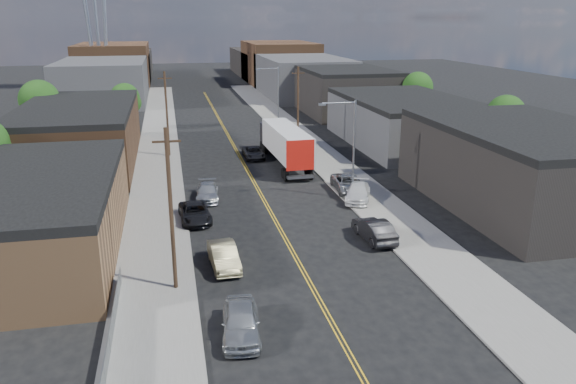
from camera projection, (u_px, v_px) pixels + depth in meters
name	position (u px, v px, depth m)	size (l,w,h in m)	color
ground	(225.00, 130.00, 82.53)	(260.00, 260.00, 0.00)	black
centerline	(238.00, 153.00, 68.52)	(0.32, 120.00, 0.01)	gold
sidewalk_left	(158.00, 156.00, 66.61)	(5.00, 140.00, 0.15)	slate
sidewalk_right	(313.00, 149.00, 70.40)	(5.00, 140.00, 0.15)	slate
warehouse_tan	(28.00, 214.00, 38.90)	(12.00, 22.00, 5.60)	olive
warehouse_brown	(79.00, 134.00, 63.02)	(12.00, 26.00, 6.60)	#523521
industrial_right_a	(526.00, 166.00, 48.51)	(14.00, 22.00, 7.10)	black
industrial_right_b	(405.00, 120.00, 72.94)	(14.00, 24.00, 6.10)	#3B3B3E
industrial_right_c	(344.00, 90.00, 96.99)	(14.00, 22.00, 7.60)	black
skyline_left_a	(104.00, 81.00, 110.04)	(16.00, 30.00, 8.00)	#3B3B3E
skyline_right_a	(302.00, 76.00, 118.01)	(16.00, 30.00, 8.00)	#3B3B3E
skyline_left_b	(114.00, 65.00, 133.08)	(16.00, 26.00, 10.00)	#523521
skyline_right_b	(279.00, 63.00, 141.05)	(16.00, 26.00, 10.00)	#523521
skyline_left_c	(121.00, 65.00, 152.20)	(16.00, 40.00, 7.00)	black
skyline_right_c	(266.00, 63.00, 160.17)	(16.00, 40.00, 7.00)	black
streetlight_near	(350.00, 142.00, 49.78)	(3.39, 0.25, 9.00)	gray
streetlight_far	(276.00, 92.00, 82.46)	(3.39, 0.25, 9.00)	gray
utility_pole_left_near	(171.00, 210.00, 32.68)	(1.60, 0.26, 10.00)	black
utility_pole_left_far	(167.00, 114.00, 65.36)	(1.60, 0.26, 10.00)	black
utility_pole_right	(298.00, 106.00, 71.43)	(1.60, 0.26, 10.00)	black
chainlink_fence	(109.00, 344.00, 27.29)	(0.05, 16.00, 1.22)	slate
tree_left_mid	(40.00, 103.00, 71.46)	(5.10, 5.04, 8.37)	black
tree_left_far	(125.00, 100.00, 80.26)	(4.35, 4.20, 6.97)	black
tree_right_near	(506.00, 117.00, 64.66)	(4.60, 4.48, 7.44)	black
tree_right_far	(418.00, 90.00, 86.98)	(4.85, 4.76, 7.91)	black
semi_truck	(284.00, 142.00, 63.22)	(3.23, 16.65, 4.35)	#BDBDBD
car_left_a	(241.00, 322.00, 28.97)	(1.95, 4.84, 1.65)	#A0A4A5
car_left_b	(224.00, 256.00, 37.06)	(1.65, 4.73, 1.56)	#978E63
car_left_c	(195.00, 213.00, 45.47)	(2.38, 5.17, 1.44)	black
car_left_d	(207.00, 192.00, 50.93)	(1.97, 4.85, 1.41)	#A5A8AA
car_right_oncoming	(374.00, 230.00, 41.57)	(1.73, 4.97, 1.64)	black
car_right_lot_a	(349.00, 183.00, 52.84)	(2.55, 5.52, 1.53)	#939698
car_right_lot_b	(358.00, 192.00, 50.29)	(2.04, 5.03, 1.46)	silver
car_right_lot_c	(304.00, 144.00, 69.49)	(1.63, 4.06, 1.38)	black
car_ahead_truck	(254.00, 153.00, 65.82)	(2.24, 4.86, 1.35)	black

